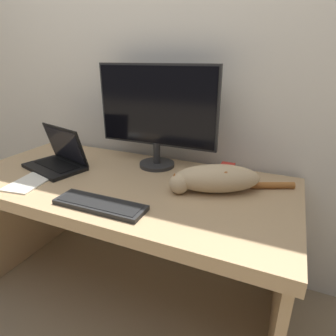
{
  "coord_description": "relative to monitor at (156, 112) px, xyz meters",
  "views": [
    {
      "loc": [
        0.75,
        -0.72,
        1.31
      ],
      "look_at": [
        0.27,
        0.36,
        0.85
      ],
      "focal_mm": 30.0,
      "sensor_mm": 36.0,
      "label": 1
    }
  ],
  "objects": [
    {
      "name": "wall_back",
      "position": [
        -0.07,
        0.2,
        0.27
      ],
      "size": [
        6.4,
        0.06,
        2.6
      ],
      "color": "silver",
      "rests_on": "ground_plane"
    },
    {
      "name": "small_toy",
      "position": [
        0.41,
        0.01,
        -0.28
      ],
      "size": [
        0.07,
        0.07,
        0.07
      ],
      "color": "red",
      "rests_on": "desk"
    },
    {
      "name": "external_keyboard",
      "position": [
        -0.01,
        -0.53,
        -0.3
      ],
      "size": [
        0.41,
        0.13,
        0.02
      ],
      "rotation": [
        0.0,
        0.0,
        0.01
      ],
      "color": "black",
      "rests_on": "desk"
    },
    {
      "name": "monitor",
      "position": [
        0.0,
        0.0,
        0.0
      ],
      "size": [
        0.69,
        0.2,
        0.56
      ],
      "color": "#282828",
      "rests_on": "desk"
    },
    {
      "name": "desk",
      "position": [
        -0.07,
        -0.26,
        -0.45
      ],
      "size": [
        1.72,
        0.8,
        0.72
      ],
      "color": "tan",
      "rests_on": "ground_plane"
    },
    {
      "name": "laptop",
      "position": [
        -0.51,
        -0.25,
        -0.26
      ],
      "size": [
        0.39,
        0.31,
        0.23
      ],
      "rotation": [
        0.0,
        0.0,
        -0.27
      ],
      "color": "black",
      "rests_on": "desk"
    },
    {
      "name": "paper_notepad",
      "position": [
        -0.48,
        -0.48,
        -0.31
      ],
      "size": [
        0.18,
        0.25,
        0.01
      ],
      "color": "white",
      "rests_on": "desk"
    },
    {
      "name": "cat",
      "position": [
        0.39,
        -0.19,
        -0.24
      ],
      "size": [
        0.56,
        0.35,
        0.13
      ],
      "rotation": [
        0.0,
        0.0,
        0.42
      ],
      "color": "#D1B284",
      "rests_on": "desk"
    }
  ]
}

